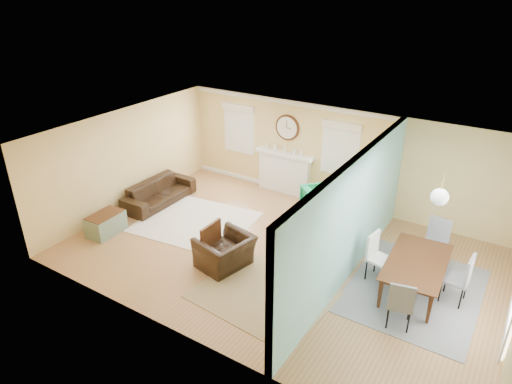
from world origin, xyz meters
TOP-DOWN VIEW (x-y plane):
  - floor at (0.00, 0.00)m, footprint 9.00×9.00m
  - wall_back at (0.00, 3.00)m, footprint 9.00×0.02m
  - wall_front at (0.00, -3.00)m, footprint 9.00×0.02m
  - wall_left at (-4.50, 0.00)m, footprint 0.02×6.00m
  - ceiling at (0.00, 0.00)m, footprint 9.00×6.00m
  - partition at (1.51, 0.28)m, footprint 0.17×6.00m
  - fireplace at (-1.50, 2.88)m, footprint 1.70×0.30m
  - wall_clock at (-1.50, 2.97)m, footprint 0.70×0.07m
  - window_left at (-3.05, 2.95)m, footprint 1.05×0.13m
  - window_right at (0.05, 2.95)m, footprint 1.05×0.13m
  - pendant at (3.00, 0.00)m, footprint 0.30×0.30m
  - rug_cream at (-2.48, 0.16)m, footprint 2.89×2.58m
  - rug_jute at (0.42, -1.35)m, footprint 2.61×2.20m
  - rug_grey at (2.82, 0.33)m, footprint 2.35×2.94m
  - sofa at (-3.97, 0.49)m, footprint 0.83×2.10m
  - eames_chair at (-0.76, -0.96)m, footprint 1.14×1.24m
  - green_chair at (-0.08, 2.19)m, footprint 1.12×1.12m
  - trunk at (-3.92, -1.37)m, footprint 0.58×0.90m
  - credenza at (1.23, 1.74)m, footprint 0.48×1.42m
  - tv at (1.21, 1.74)m, footprint 0.26×1.05m
  - garden_stool at (1.22, 0.87)m, footprint 0.35×0.35m
  - potted_plant at (1.22, 0.87)m, footprint 0.51×0.48m
  - dining_table at (2.82, 0.33)m, footprint 1.14×1.93m
  - dining_chair_n at (2.87, 1.38)m, footprint 0.51×0.51m
  - dining_chair_s at (2.82, -0.80)m, footprint 0.51×0.51m
  - dining_chair_w at (2.10, 0.29)m, footprint 0.51×0.51m
  - dining_chair_e at (3.48, 0.39)m, footprint 0.48×0.48m

SIDE VIEW (x-z plane):
  - floor at x=0.00m, z-range 0.00..0.00m
  - rug_grey at x=2.82m, z-range 0.00..0.01m
  - rug_jute at x=0.42m, z-range 0.00..0.01m
  - rug_cream at x=-2.48m, z-range 0.00..0.01m
  - trunk at x=-3.92m, z-range 0.00..0.50m
  - garden_stool at x=1.22m, z-range 0.00..0.52m
  - sofa at x=-3.97m, z-range 0.00..0.61m
  - dining_table at x=2.82m, z-range 0.00..0.66m
  - eames_chair at x=-0.76m, z-range 0.00..0.69m
  - green_chair at x=-0.08m, z-range 0.00..0.73m
  - credenza at x=1.23m, z-range 0.00..0.80m
  - dining_chair_s at x=2.82m, z-range 0.08..1.04m
  - dining_chair_w at x=2.10m, z-range 0.09..1.09m
  - fireplace at x=-1.50m, z-range 0.01..1.18m
  - dining_chair_e at x=3.48m, z-range 0.09..1.11m
  - dining_chair_n at x=2.87m, z-range 0.09..1.13m
  - potted_plant at x=1.22m, z-range 0.52..0.98m
  - tv at x=1.21m, z-range 0.80..1.40m
  - wall_back at x=0.00m, z-range 0.00..2.60m
  - wall_front at x=0.00m, z-range 0.00..2.60m
  - wall_left at x=-4.50m, z-range 0.00..2.60m
  - partition at x=1.51m, z-range 0.06..2.66m
  - window_left at x=-3.05m, z-range 0.95..2.37m
  - window_right at x=0.05m, z-range 0.95..2.37m
  - wall_clock at x=-1.50m, z-range 1.50..2.20m
  - pendant at x=3.00m, z-range 1.93..2.48m
  - ceiling at x=0.00m, z-range 2.59..2.61m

